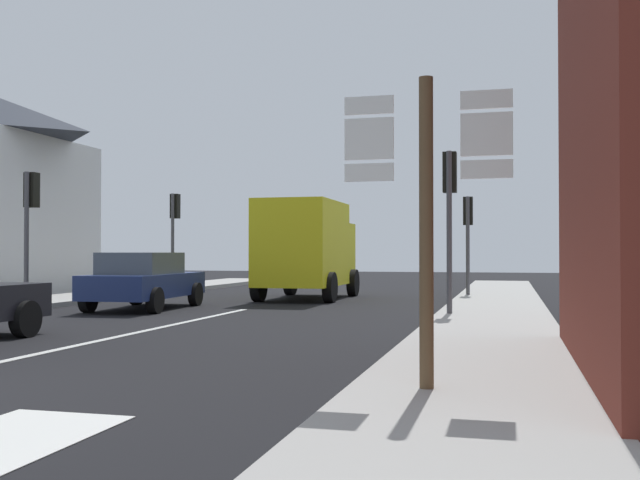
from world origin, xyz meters
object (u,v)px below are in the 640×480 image
object	(u,v)px
route_sign_post	(426,208)
traffic_light_near_right	(450,195)
delivery_truck	(307,247)
sedan_far	(144,280)
traffic_light_near_left	(30,208)
traffic_light_far_right	(468,223)
traffic_light_far_left	(174,219)

from	to	relation	value
route_sign_post	traffic_light_near_right	size ratio (longest dim) A/B	0.86
delivery_truck	traffic_light_near_right	distance (m)	7.81
sedan_far	traffic_light_near_left	bearing A→B (deg)	-161.22
delivery_truck	route_sign_post	world-z (taller)	route_sign_post
traffic_light_far_right	sedan_far	bearing A→B (deg)	-140.34
delivery_truck	traffic_light_near_left	size ratio (longest dim) A/B	1.42
sedan_far	traffic_light_far_right	distance (m)	10.42
delivery_truck	route_sign_post	size ratio (longest dim) A/B	1.57
traffic_light_far_right	traffic_light_far_left	distance (m)	10.70
delivery_truck	traffic_light_far_right	xyz separation A→B (m)	(4.93, 1.52, 0.76)
route_sign_post	traffic_light_near_left	world-z (taller)	traffic_light_near_left
traffic_light_near_left	traffic_light_far_left	size ratio (longest dim) A/B	0.97
route_sign_post	traffic_light_far_right	bearing A→B (deg)	91.65
traffic_light_near_left	traffic_light_far_left	xyz separation A→B (m)	(-0.00, 8.42, 0.07)
sedan_far	traffic_light_near_right	world-z (taller)	traffic_light_near_right
traffic_light_far_right	traffic_light_near_right	xyz separation A→B (m)	(0.00, -7.48, 0.33)
traffic_light_near_right	sedan_far	bearing A→B (deg)	173.41
traffic_light_far_right	route_sign_post	bearing A→B (deg)	-88.35
delivery_truck	route_sign_post	bearing A→B (deg)	-70.38
sedan_far	traffic_light_far_left	bearing A→B (deg)	110.05
sedan_far	route_sign_post	distance (m)	13.20
route_sign_post	traffic_light_far_right	size ratio (longest dim) A/B	0.98
traffic_light_far_left	traffic_light_near_left	bearing A→B (deg)	-90.00
traffic_light_far_left	traffic_light_near_right	distance (m)	13.57
sedan_far	delivery_truck	distance (m)	5.94
sedan_far	route_sign_post	xyz separation A→B (m)	(8.40, -10.12, 1.15)
route_sign_post	traffic_light_near_left	distance (m)	14.45
traffic_light_near_right	traffic_light_far_right	bearing A→B (deg)	90.00
delivery_truck	traffic_light_far_left	size ratio (longest dim) A/B	1.38
traffic_light_far_right	traffic_light_far_left	size ratio (longest dim) A/B	0.90
traffic_light_near_left	traffic_light_far_right	size ratio (longest dim) A/B	1.09
route_sign_post	traffic_light_far_left	distance (m)	20.85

